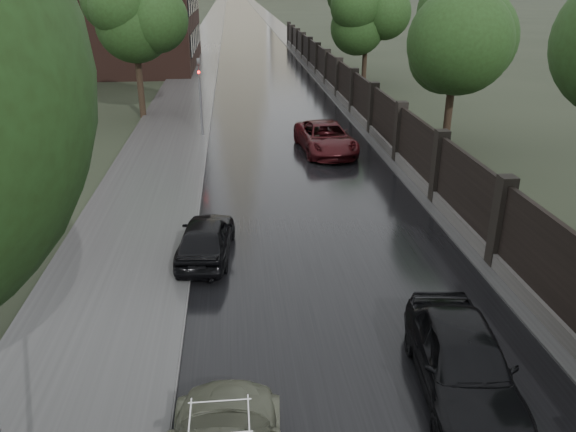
# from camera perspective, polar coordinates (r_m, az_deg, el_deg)

# --- Properties ---
(road) EXTENTS (8.00, 420.00, 0.02)m
(road) POSITION_cam_1_polar(r_m,az_deg,el_deg) (193.74, -5.07, 20.58)
(road) COLOR black
(road) RESTS_ON ground
(sidewalk_left) EXTENTS (4.00, 420.00, 0.16)m
(sidewalk_left) POSITION_cam_1_polar(r_m,az_deg,el_deg) (193.75, -6.97, 20.53)
(sidewalk_left) COLOR #2D2D2D
(sidewalk_left) RESTS_ON ground
(verge_right) EXTENTS (3.00, 420.00, 0.08)m
(verge_right) POSITION_cam_1_polar(r_m,az_deg,el_deg) (193.90, -3.34, 20.64)
(verge_right) COLOR #2D2D2D
(verge_right) RESTS_ON ground
(fence_right) EXTENTS (0.45, 75.72, 2.70)m
(fence_right) POSITION_cam_1_polar(r_m,az_deg,el_deg) (36.91, 6.01, 12.57)
(fence_right) COLOR #383533
(fence_right) RESTS_ON ground
(tree_left_far) EXTENTS (4.25, 4.25, 7.39)m
(tree_left_far) POSITION_cam_1_polar(r_m,az_deg,el_deg) (34.08, -15.36, 18.26)
(tree_left_far) COLOR black
(tree_left_far) RESTS_ON ground
(tree_right_b) EXTENTS (4.08, 4.08, 7.01)m
(tree_right_b) POSITION_cam_1_polar(r_m,az_deg,el_deg) (27.64, 16.73, 16.59)
(tree_right_b) COLOR black
(tree_right_b) RESTS_ON ground
(tree_right_c) EXTENTS (4.08, 4.08, 7.01)m
(tree_right_c) POSITION_cam_1_polar(r_m,az_deg,el_deg) (44.82, 8.01, 19.36)
(tree_right_c) COLOR black
(tree_right_c) RESTS_ON ground
(traffic_light) EXTENTS (0.16, 0.32, 4.00)m
(traffic_light) POSITION_cam_1_polar(r_m,az_deg,el_deg) (29.08, -8.93, 12.42)
(traffic_light) COLOR #59595E
(traffic_light) RESTS_ON ground
(hatchback_left) EXTENTS (1.82, 3.79, 1.25)m
(hatchback_left) POSITION_cam_1_polar(r_m,az_deg,el_deg) (16.50, -8.36, -2.18)
(hatchback_left) COLOR black
(hatchback_left) RESTS_ON ground
(car_right_near) EXTENTS (2.19, 4.45, 1.46)m
(car_right_near) POSITION_cam_1_polar(r_m,az_deg,el_deg) (11.74, 17.33, -13.82)
(car_right_near) COLOR black
(car_right_near) RESTS_ON ground
(car_right_far) EXTENTS (2.68, 5.13, 1.38)m
(car_right_far) POSITION_cam_1_polar(r_m,az_deg,el_deg) (26.65, 3.84, 7.93)
(car_right_far) COLOR black
(car_right_far) RESTS_ON ground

